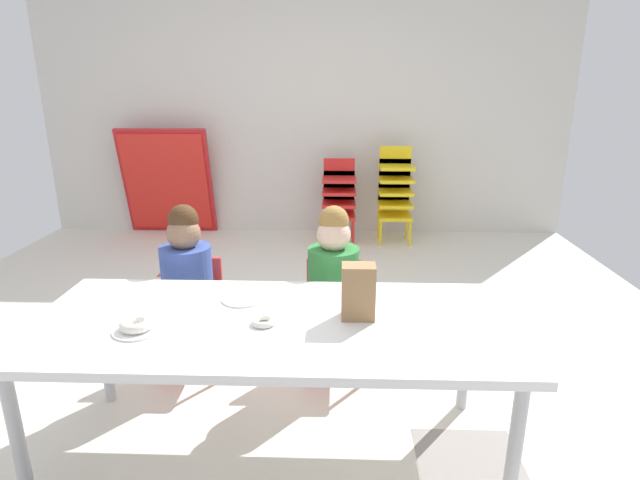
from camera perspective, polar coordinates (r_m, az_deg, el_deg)
ground_plane at (r=3.05m, az=-4.81°, el=-12.47°), size 5.28×5.16×0.02m
back_wall at (r=5.23m, az=-1.81°, el=14.88°), size 5.28×0.10×2.56m
craft_table at (r=2.03m, az=-5.41°, el=-10.13°), size 1.88×0.80×0.62m
seated_child_near_camera at (r=2.70m, az=-14.67°, el=-3.81°), size 0.32×0.31×0.92m
seated_child_middle_seat at (r=2.59m, az=1.51°, el=-4.14°), size 0.32×0.31×0.92m
kid_chair_red_stack at (r=4.94m, az=2.15°, el=5.07°), size 0.32×0.30×0.80m
kid_chair_yellow_stack at (r=4.96m, az=8.45°, el=5.66°), size 0.32×0.30×0.92m
folded_activity_table at (r=5.39m, az=-16.81°, el=6.26°), size 0.90×0.29×1.09m
paper_bag_brown at (r=1.98m, az=4.33°, el=-5.82°), size 0.13×0.09×0.22m
paper_plate_near_edge at (r=2.03m, az=-19.87°, el=-9.48°), size 0.18×0.18×0.01m
paper_plate_center_table at (r=2.19m, az=-8.69°, el=-6.55°), size 0.18×0.18×0.01m
donut_powdered_on_plate at (r=2.02m, az=-19.94°, el=-8.89°), size 0.12×0.12×0.04m
donut_powdered_loose at (r=1.97m, az=-6.36°, el=-9.08°), size 0.10×0.10×0.02m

